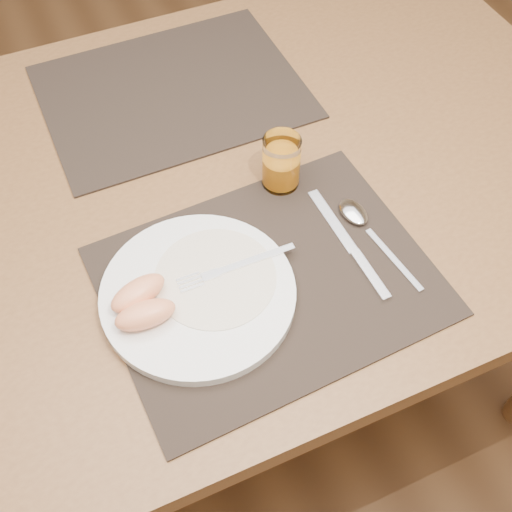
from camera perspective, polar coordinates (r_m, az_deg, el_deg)
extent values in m
plane|color=brown|center=(1.66, -2.76, -10.97)|extent=(5.00, 5.00, 0.00)
cube|color=brown|center=(1.05, -4.33, 6.13)|extent=(1.40, 0.90, 0.04)
cylinder|color=brown|center=(1.76, 11.34, 12.07)|extent=(0.06, 0.06, 0.71)
cube|color=black|center=(0.91, 1.14, -2.21)|extent=(0.47, 0.37, 0.00)
cube|color=black|center=(1.19, -7.46, 14.29)|extent=(0.45, 0.35, 0.00)
cylinder|color=white|center=(0.89, -5.17, -3.36)|extent=(0.27, 0.27, 0.02)
cylinder|color=white|center=(0.89, -3.64, -1.91)|extent=(0.17, 0.17, 0.00)
cube|color=silver|center=(0.90, 0.07, -0.26)|extent=(0.12, 0.01, 0.00)
cube|color=silver|center=(0.89, -4.06, -1.72)|extent=(0.03, 0.01, 0.00)
cube|color=silver|center=(0.89, -5.87, -2.35)|extent=(0.03, 0.02, 0.00)
cube|color=silver|center=(0.97, 6.81, 3.11)|extent=(0.02, 0.13, 0.00)
cube|color=silver|center=(0.92, 10.12, -1.66)|extent=(0.02, 0.09, 0.01)
cube|color=silver|center=(0.94, 12.14, -0.31)|extent=(0.02, 0.13, 0.00)
ellipsoid|color=silver|center=(0.98, 8.65, 3.90)|extent=(0.04, 0.06, 0.01)
cylinder|color=white|center=(0.99, 2.26, 8.34)|extent=(0.06, 0.06, 0.09)
cylinder|color=orange|center=(1.00, 2.23, 7.65)|extent=(0.05, 0.05, 0.05)
ellipsoid|color=#F59864|center=(0.85, -9.82, -5.16)|extent=(0.08, 0.04, 0.03)
ellipsoid|color=#F59864|center=(0.87, -10.45, -3.25)|extent=(0.09, 0.06, 0.03)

